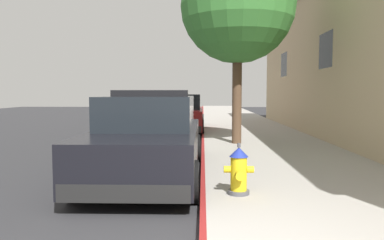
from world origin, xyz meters
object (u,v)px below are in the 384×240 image
at_px(street_tree, 238,6).
at_px(fire_hydrant, 239,171).
at_px(police_cruiser, 149,139).
at_px(parked_car_silver_ahead, 181,114).

bearing_deg(street_tree, fire_hydrant, -94.77).
distance_m(fire_hydrant, street_tree, 6.75).
bearing_deg(street_tree, police_cruiser, -117.33).
xyz_separation_m(police_cruiser, street_tree, (2.04, 3.94, 3.39)).
height_order(police_cruiser, street_tree, street_tree).
relative_size(police_cruiser, fire_hydrant, 6.37).
relative_size(parked_car_silver_ahead, fire_hydrant, 6.37).
xyz_separation_m(fire_hydrant, street_tree, (0.47, 5.66, 3.65)).
relative_size(police_cruiser, parked_car_silver_ahead, 1.00).
bearing_deg(parked_car_silver_ahead, fire_hydrant, -81.90).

